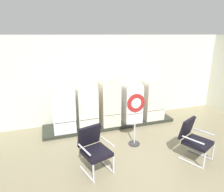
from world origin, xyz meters
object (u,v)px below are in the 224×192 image
Objects in this scene: refrigerator_1 at (87,103)px; armchair_right at (194,138)px; refrigerator_2 at (109,99)px; refrigerator_4 at (153,96)px; armchair_left at (94,147)px; refrigerator_3 at (132,99)px; refrigerator_0 at (63,106)px; sign_stand at (135,119)px.

armchair_right is (2.16, -2.36, -0.35)m from refrigerator_1.
refrigerator_2 is 2.79m from armchair_right.
refrigerator_4 is 1.54× the size of armchair_right.
refrigerator_3 is at bearing 47.98° from armchair_left.
refrigerator_2 is (1.47, 0.03, 0.06)m from refrigerator_0.
armchair_left is (0.47, -1.97, -0.36)m from refrigerator_0.
refrigerator_4 is (0.80, 0.01, 0.05)m from refrigerator_3.
refrigerator_0 is 3.05m from refrigerator_4.
refrigerator_4 reaches higher than armchair_left.
refrigerator_0 is at bearing 103.42° from armchair_left.
sign_stand reaches higher than armchair_left.
refrigerator_1 is 0.96× the size of refrigerator_4.
refrigerator_1 is 1.01× the size of sign_stand.
refrigerator_3 reaches higher than sign_stand.
sign_stand is at bearing 26.69° from armchair_left.
refrigerator_3 is at bearing -179.37° from refrigerator_4.
armchair_right is at bearing -59.14° from refrigerator_2.
refrigerator_0 reaches higher than sign_stand.
armchair_right is (1.41, -2.36, -0.42)m from refrigerator_2.
refrigerator_1 is at bearing 82.64° from armchair_left.
refrigerator_2 is 1.62× the size of armchair_left.
refrigerator_2 is 1.12× the size of refrigerator_3.
sign_stand is (0.31, -1.34, -0.20)m from refrigerator_2.
refrigerator_4 is at bearing 0.33° from refrigerator_0.
refrigerator_3 reaches higher than armchair_left.
sign_stand is (1.31, 0.66, 0.22)m from armchair_left.
refrigerator_4 reaches higher than armchair_right.
armchair_left is (-0.26, -1.99, -0.35)m from refrigerator_1.
refrigerator_4 reaches higher than sign_stand.
refrigerator_3 is 2.68m from armchair_left.
armchair_left is 0.68× the size of sign_stand.
sign_stand is at bearing -133.74° from refrigerator_4.
refrigerator_0 reaches higher than armchair_left.
armchair_right is 1.52m from sign_stand.
refrigerator_0 is 1.52× the size of armchair_right.
armchair_right is at bearing -39.01° from refrigerator_0.
sign_stand is at bearing 136.94° from armchair_right.
refrigerator_1 reaches higher than sign_stand.
refrigerator_0 is 1.47m from refrigerator_2.
refrigerator_1 is at bearing 128.48° from sign_stand.
refrigerator_2 is at bearing 179.67° from refrigerator_4.
armchair_left is at bearing 171.36° from armchair_right.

